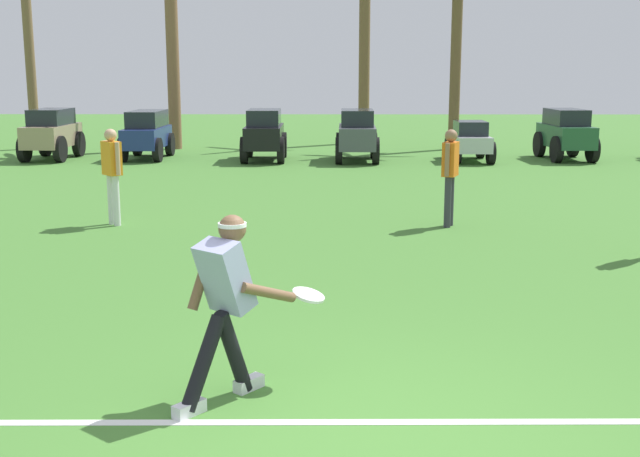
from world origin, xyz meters
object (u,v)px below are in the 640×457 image
object	(u,v)px
frisbee_thrower	(225,299)
parked_car_slot_a	(52,133)
parked_car_slot_b	(147,133)
teammate_midfield	(112,167)
parked_car_slot_d	(357,134)
parked_car_slot_e	(470,141)
frisbee_in_flight	(308,295)
palm_tree_far_left	(26,4)
palm_tree_right_of_centre	(364,34)
palm_tree_left_of_centre	(172,17)
teammate_near_sideline	(450,168)
parked_car_slot_c	(264,133)
palm_tree_far_right	(456,36)
parked_car_slot_f	(566,133)

from	to	relation	value
frisbee_thrower	parked_car_slot_a	xyz separation A→B (m)	(-6.95, 16.61, -0.06)
parked_car_slot_a	parked_car_slot_b	bearing A→B (deg)	4.40
frisbee_thrower	parked_car_slot_a	world-z (taller)	frisbee_thrower
teammate_midfield	parked_car_slot_d	bearing A→B (deg)	65.23
parked_car_slot_d	parked_car_slot_e	bearing A→B (deg)	-0.30
parked_car_slot_b	frisbee_in_flight	bearing A→B (deg)	-73.21
palm_tree_far_left	palm_tree_right_of_centre	size ratio (longest dim) A/B	1.14
parked_car_slot_a	palm_tree_left_of_centre	size ratio (longest dim) A/B	0.33
parked_car_slot_a	parked_car_slot_b	xyz separation A→B (m)	(2.62, 0.20, -0.02)
teammate_near_sideline	parked_car_slot_b	distance (m)	12.16
parked_car_slot_a	palm_tree_right_of_centre	bearing A→B (deg)	29.83
parked_car_slot_c	palm_tree_left_of_centre	size ratio (longest dim) A/B	0.33
teammate_midfield	palm_tree_far_right	world-z (taller)	palm_tree_far_right
parked_car_slot_f	palm_tree_right_of_centre	world-z (taller)	palm_tree_right_of_centre
teammate_midfield	palm_tree_right_of_centre	xyz separation A→B (m)	(4.68, 14.75, 2.71)
palm_tree_left_of_centre	teammate_near_sideline	bearing A→B (deg)	-61.98
teammate_near_sideline	parked_car_slot_e	xyz separation A→B (m)	(1.94, 9.33, -0.38)
frisbee_in_flight	parked_car_slot_c	world-z (taller)	parked_car_slot_c
parked_car_slot_d	teammate_midfield	bearing A→B (deg)	-114.77
parked_car_slot_b	parked_car_slot_e	distance (m)	9.01
parked_car_slot_d	palm_tree_left_of_centre	bearing A→B (deg)	149.05
teammate_midfield	palm_tree_right_of_centre	bearing A→B (deg)	72.40
parked_car_slot_b	palm_tree_right_of_centre	world-z (taller)	palm_tree_right_of_centre
parked_car_slot_f	palm_tree_right_of_centre	distance (m)	7.98
parked_car_slot_f	palm_tree_far_right	distance (m)	4.80
palm_tree_far_left	teammate_midfield	bearing A→B (deg)	-65.21
parked_car_slot_b	parked_car_slot_f	bearing A→B (deg)	-0.72
parked_car_slot_f	palm_tree_left_of_centre	xyz separation A→B (m)	(-11.46, 2.96, 3.31)
frisbee_thrower	teammate_midfield	size ratio (longest dim) A/B	0.92
frisbee_in_flight	palm_tree_left_of_centre	bearing A→B (deg)	103.66
parked_car_slot_e	palm_tree_left_of_centre	bearing A→B (deg)	158.74
teammate_near_sideline	teammate_midfield	xyz separation A→B (m)	(-5.42, 0.08, 0.00)
frisbee_thrower	parked_car_slot_c	size ratio (longest dim) A/B	0.61
teammate_midfield	parked_car_slot_b	world-z (taller)	teammate_midfield
parked_car_slot_b	parked_car_slot_f	xyz separation A→B (m)	(11.74, -0.15, 0.02)
frisbee_in_flight	palm_tree_far_right	world-z (taller)	palm_tree_far_right
parked_car_slot_e	palm_tree_far_left	xyz separation A→B (m)	(-13.19, 3.37, 3.87)
parked_car_slot_d	parked_car_slot_e	distance (m)	3.09
palm_tree_left_of_centre	teammate_midfield	bearing A→B (deg)	-83.90
palm_tree_far_left	palm_tree_left_of_centre	distance (m)	4.49
parked_car_slot_c	parked_car_slot_f	world-z (taller)	same
parked_car_slot_d	palm_tree_right_of_centre	distance (m)	6.22
palm_tree_far_left	palm_tree_right_of_centre	distance (m)	10.75
frisbee_in_flight	palm_tree_right_of_centre	xyz separation A→B (m)	(1.36, 21.30, 2.95)
teammate_near_sideline	palm_tree_right_of_centre	distance (m)	15.09
parked_car_slot_b	palm_tree_left_of_centre	world-z (taller)	palm_tree_left_of_centre
parked_car_slot_a	parked_car_slot_f	bearing A→B (deg)	0.22
frisbee_in_flight	parked_car_slot_d	bearing A→B (deg)	86.52
parked_car_slot_a	parked_car_slot_d	size ratio (longest dim) A/B	1.00
frisbee_thrower	palm_tree_far_right	xyz separation A→B (m)	(4.73, 19.55, 2.68)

